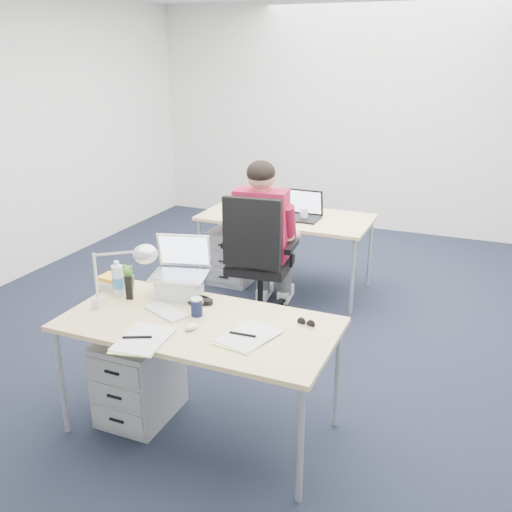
# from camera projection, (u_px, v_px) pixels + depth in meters

# --- Properties ---
(floor) EXTENTS (7.00, 7.00, 0.00)m
(floor) POSITION_uv_depth(u_px,v_px,m) (280.00, 347.00, 4.51)
(floor) COLOR black
(floor) RESTS_ON ground
(room) EXTENTS (6.02, 7.02, 2.80)m
(room) POSITION_uv_depth(u_px,v_px,m) (283.00, 127.00, 3.93)
(room) COLOR silver
(room) RESTS_ON ground
(desk_near) EXTENTS (1.60, 0.80, 0.73)m
(desk_near) POSITION_uv_depth(u_px,v_px,m) (199.00, 329.00, 3.32)
(desk_near) COLOR #D5B77B
(desk_near) RESTS_ON ground
(desk_far) EXTENTS (1.60, 0.80, 0.73)m
(desk_far) POSITION_uv_depth(u_px,v_px,m) (286.00, 220.00, 5.44)
(desk_far) COLOR #D5B77B
(desk_far) RESTS_ON ground
(office_chair) EXTENTS (0.80, 0.80, 1.15)m
(office_chair) POSITION_uv_depth(u_px,v_px,m) (259.00, 287.00, 4.82)
(office_chair) COLOR black
(office_chair) RESTS_ON ground
(seated_person) EXTENTS (0.46, 0.79, 1.38)m
(seated_person) POSITION_uv_depth(u_px,v_px,m) (266.00, 239.00, 4.87)
(seated_person) COLOR maroon
(seated_person) RESTS_ON ground
(drawer_pedestal_near) EXTENTS (0.40, 0.50, 0.55)m
(drawer_pedestal_near) POSITION_uv_depth(u_px,v_px,m) (140.00, 376.00, 3.59)
(drawer_pedestal_near) COLOR #9EA2A3
(drawer_pedestal_near) RESTS_ON ground
(drawer_pedestal_far) EXTENTS (0.40, 0.50, 0.55)m
(drawer_pedestal_far) POSITION_uv_depth(u_px,v_px,m) (235.00, 254.00, 5.75)
(drawer_pedestal_far) COLOR #9EA2A3
(drawer_pedestal_far) RESTS_ON ground
(silver_laptop) EXTENTS (0.41, 0.35, 0.37)m
(silver_laptop) POSITION_uv_depth(u_px,v_px,m) (179.00, 269.00, 3.59)
(silver_laptop) COLOR silver
(silver_laptop) RESTS_ON desk_near
(wireless_keyboard) EXTENTS (0.32, 0.23, 0.01)m
(wireless_keyboard) POSITION_uv_depth(u_px,v_px,m) (166.00, 311.00, 3.41)
(wireless_keyboard) COLOR white
(wireless_keyboard) RESTS_ON desk_near
(computer_mouse) EXTENTS (0.08, 0.10, 0.03)m
(computer_mouse) POSITION_uv_depth(u_px,v_px,m) (191.00, 327.00, 3.20)
(computer_mouse) COLOR white
(computer_mouse) RESTS_ON desk_near
(headphones) EXTENTS (0.20, 0.16, 0.03)m
(headphones) POSITION_uv_depth(u_px,v_px,m) (199.00, 300.00, 3.55)
(headphones) COLOR black
(headphones) RESTS_ON desk_near
(can_koozie) EXTENTS (0.07, 0.07, 0.11)m
(can_koozie) POSITION_uv_depth(u_px,v_px,m) (197.00, 307.00, 3.36)
(can_koozie) COLOR #141A3F
(can_koozie) RESTS_ON desk_near
(water_bottle) EXTENTS (0.09, 0.09, 0.23)m
(water_bottle) POSITION_uv_depth(u_px,v_px,m) (118.00, 279.00, 3.62)
(water_bottle) COLOR silver
(water_bottle) RESTS_ON desk_near
(bear_figurine) EXTENTS (0.11, 0.09, 0.17)m
(bear_figurine) POSITION_uv_depth(u_px,v_px,m) (128.00, 277.00, 3.72)
(bear_figurine) COLOR #327920
(bear_figurine) RESTS_ON desk_near
(book_stack) EXTENTS (0.21, 0.17, 0.09)m
(book_stack) POSITION_uv_depth(u_px,v_px,m) (114.00, 282.00, 3.75)
(book_stack) COLOR silver
(book_stack) RESTS_ON desk_near
(cordless_phone) EXTENTS (0.05, 0.04, 0.16)m
(cordless_phone) POSITION_uv_depth(u_px,v_px,m) (129.00, 288.00, 3.58)
(cordless_phone) COLOR black
(cordless_phone) RESTS_ON desk_near
(papers_left) EXTENTS (0.28, 0.37, 0.01)m
(papers_left) POSITION_uv_depth(u_px,v_px,m) (141.00, 340.00, 3.08)
(papers_left) COLOR #E6EC88
(papers_left) RESTS_ON desk_near
(papers_right) EXTENTS (0.31, 0.38, 0.01)m
(papers_right) POSITION_uv_depth(u_px,v_px,m) (246.00, 337.00, 3.11)
(papers_right) COLOR #E6EC88
(papers_right) RESTS_ON desk_near
(sunglasses) EXTENTS (0.12, 0.07, 0.03)m
(sunglasses) POSITION_uv_depth(u_px,v_px,m) (306.00, 323.00, 3.26)
(sunglasses) COLOR black
(sunglasses) RESTS_ON desk_near
(desk_lamp) EXTENTS (0.42, 0.19, 0.47)m
(desk_lamp) POSITION_uv_depth(u_px,v_px,m) (115.00, 274.00, 3.37)
(desk_lamp) COLOR silver
(desk_lamp) RESTS_ON desk_near
(dark_laptop) EXTENTS (0.38, 0.37, 0.28)m
(dark_laptop) POSITION_uv_depth(u_px,v_px,m) (299.00, 205.00, 5.27)
(dark_laptop) COLOR black
(dark_laptop) RESTS_ON desk_far
(far_cup) EXTENTS (0.10, 0.10, 0.11)m
(far_cup) POSITION_uv_depth(u_px,v_px,m) (304.00, 213.00, 5.29)
(far_cup) COLOR white
(far_cup) RESTS_ON desk_far
(far_papers) EXTENTS (0.28, 0.37, 0.01)m
(far_papers) POSITION_uv_depth(u_px,v_px,m) (240.00, 208.00, 5.66)
(far_papers) COLOR white
(far_papers) RESTS_ON desk_far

